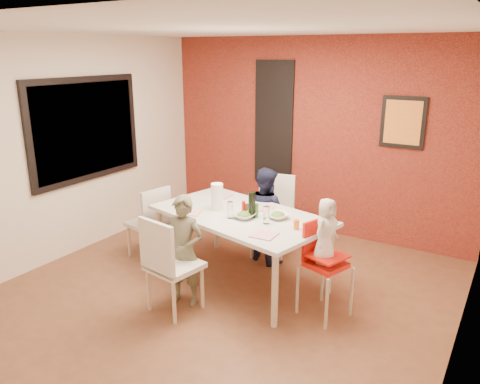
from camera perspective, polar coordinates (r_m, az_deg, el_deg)
The scene contains 35 objects.
ground at distance 5.18m, azimuth -1.77°, elevation -12.03°, with size 4.50×4.50×0.00m, color brown.
ceiling at distance 4.54m, azimuth -2.10°, elevation 19.37°, with size 4.50×4.50×0.02m, color white.
wall_back at distance 6.63m, azimuth 8.90°, elevation 6.66°, with size 4.50×0.02×2.70m, color beige.
wall_front at distance 3.15m, azimuth -25.19°, elevation -6.25°, with size 4.50×0.02×2.70m, color beige.
wall_left at distance 6.18m, azimuth -19.70°, elevation 5.14°, with size 0.02×4.50×2.70m, color beige.
wall_right at distance 3.96m, azimuth 26.43°, elevation -1.85°, with size 0.02×4.50×2.70m, color beige.
brick_accent_wall at distance 6.61m, azimuth 8.84°, elevation 6.63°, with size 4.50×0.02×2.70m, color maroon.
picture_window_frame at distance 6.25m, azimuth -18.29°, elevation 7.26°, with size 0.05×1.70×1.30m, color black.
picture_window_pane at distance 6.24m, azimuth -18.20°, elevation 7.26°, with size 0.02×1.55×1.15m, color black.
glassblock_strip at distance 6.82m, azimuth 4.16°, elevation 8.38°, with size 0.55×0.03×1.70m, color silver.
glassblock_surround at distance 6.82m, azimuth 4.14°, elevation 8.38°, with size 0.60×0.03×1.76m, color black.
art_print_frame at distance 6.19m, azimuth 19.26°, elevation 8.03°, with size 0.54×0.03×0.64m, color black.
art_print_canvas at distance 6.17m, azimuth 19.23°, elevation 8.01°, with size 0.44×0.01×0.54m, color gold.
dining_table at distance 5.12m, azimuth 0.07°, elevation -3.38°, with size 2.11×1.46×0.80m.
chair_near at distance 4.61m, azimuth -8.86°, elevation -8.32°, with size 0.53×0.53×0.99m.
chair_far at distance 5.93m, azimuth 4.12°, elevation -2.25°, with size 0.54×0.54×1.01m.
chair_left at distance 5.86m, azimuth -10.74°, elevation -3.28°, with size 0.49×0.49×0.92m.
high_chair at distance 4.62m, azimuth 10.04°, elevation -8.11°, with size 0.50×0.50×0.95m.
child_near at distance 4.76m, azimuth -6.81°, elevation -7.12°, with size 0.42×0.27×1.15m, color brown.
child_far at distance 5.70m, azimuth 3.12°, elevation -2.76°, with size 0.57×0.44×1.17m, color #161832.
toddler at distance 4.48m, azimuth 10.43°, elevation -4.67°, with size 0.31×0.20×0.63m, color silver.
plate_near_left at distance 5.15m, azimuth -6.18°, elevation -2.44°, with size 0.24×0.24×0.01m, color white.
plate_far_mid at distance 5.25m, azimuth 2.97°, elevation -1.98°, with size 0.22×0.22×0.01m, color silver.
plate_near_right at distance 4.51m, azimuth 2.94°, elevation -5.22°, with size 0.23×0.23×0.01m, color white.
plate_far_left at distance 5.68m, azimuth -2.24°, elevation -0.49°, with size 0.20×0.20×0.01m, color silver.
salad_bowl_a at distance 4.94m, azimuth 0.50°, elevation -2.91°, with size 0.23×0.23×0.06m, color silver.
salad_bowl_b at distance 4.95m, azimuth 4.64°, elevation -2.92°, with size 0.22×0.22×0.06m, color white.
wine_bottle at distance 4.93m, azimuth 1.45°, elevation -1.57°, with size 0.07×0.07×0.28m, color black.
wine_glass_a at distance 4.93m, azimuth -1.21°, elevation -2.19°, with size 0.06×0.06×0.18m, color white.
wine_glass_b at distance 4.78m, azimuth 3.23°, elevation -2.82°, with size 0.06×0.06×0.18m, color white.
paper_towel_roll at distance 5.17m, azimuth -2.81°, elevation -0.59°, with size 0.13×0.13×0.30m, color white.
condiment_red at distance 5.03m, azimuth 0.43°, elevation -1.94°, with size 0.04×0.04×0.15m, color red.
condiment_green at distance 4.96m, azimuth 2.04°, elevation -2.26°, with size 0.04×0.04×0.15m, color #2C6F25.
condiment_brown at distance 5.03m, azimuth 0.84°, elevation -2.10°, with size 0.03×0.03×0.13m, color brown.
sippy_cup at distance 4.67m, azimuth 6.88°, elevation -3.95°, with size 0.06×0.06×0.10m, color orange.
Camera 1 is at (2.50, -3.78, 2.50)m, focal length 35.00 mm.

